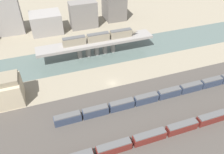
# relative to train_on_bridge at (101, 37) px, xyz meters

# --- Properties ---
(ground_plane) EXTENTS (400.00, 400.00, 0.00)m
(ground_plane) POSITION_rel_train_on_bridge_xyz_m (-2.34, -24.45, -9.80)
(ground_plane) COLOR gray
(railbed_yard) EXTENTS (280.00, 42.00, 0.01)m
(railbed_yard) POSITION_rel_train_on_bridge_xyz_m (-2.34, -48.45, -9.80)
(railbed_yard) COLOR #423D38
(railbed_yard) RESTS_ON ground
(river_water) EXTENTS (320.00, 22.19, 0.01)m
(river_water) POSITION_rel_train_on_bridge_xyz_m (-2.34, 0.00, -9.80)
(river_water) COLOR #4C5B56
(river_water) RESTS_ON ground
(bridge) EXTENTS (59.10, 8.36, 7.80)m
(bridge) POSITION_rel_train_on_bridge_xyz_m (-2.34, -0.00, -3.52)
(bridge) COLOR gray
(bridge) RESTS_ON ground
(train_on_bridge) EXTENTS (39.36, 2.75, 4.08)m
(train_on_bridge) POSITION_rel_train_on_bridge_xyz_m (0.00, 0.00, 0.00)
(train_on_bridge) COLOR gray
(train_on_bridge) RESTS_ON bridge
(train_yard_near) EXTENTS (101.69, 2.71, 3.42)m
(train_yard_near) POSITION_rel_train_on_bridge_xyz_m (-5.23, -56.39, -8.12)
(train_yard_near) COLOR #5B1E19
(train_yard_near) RESTS_ON ground
(train_yard_mid) EXTENTS (84.97, 2.60, 3.59)m
(train_yard_mid) POSITION_rel_train_on_bridge_xyz_m (12.61, -39.94, -8.03)
(train_yard_mid) COLOR #2D384C
(train_yard_mid) RESTS_ON ground
(city_block_left) EXTENTS (15.69, 9.29, 21.33)m
(city_block_left) POSITION_rel_train_on_bridge_xyz_m (-44.46, 40.54, 0.86)
(city_block_left) COLOR gray
(city_block_left) RESTS_ON ground
(city_block_center) EXTENTS (17.74, 14.13, 11.82)m
(city_block_center) POSITION_rel_train_on_bridge_xyz_m (-23.60, 34.70, -3.89)
(city_block_center) COLOR gray
(city_block_center) RESTS_ON ground
(city_block_right) EXTENTS (16.52, 8.75, 16.06)m
(city_block_right) POSITION_rel_train_on_bridge_xyz_m (-0.85, 34.16, -1.77)
(city_block_right) COLOR slate
(city_block_right) RESTS_ON ground
(city_block_far_right) EXTENTS (12.94, 15.06, 17.79)m
(city_block_far_right) POSITION_rel_train_on_bridge_xyz_m (21.62, 40.89, -0.91)
(city_block_far_right) COLOR #605B56
(city_block_far_right) RESTS_ON ground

